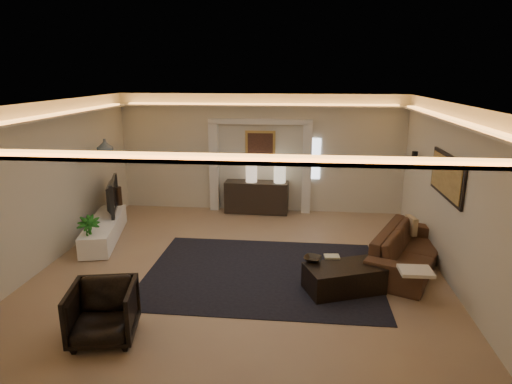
# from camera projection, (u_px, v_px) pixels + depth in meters

# --- Properties ---
(floor) EXTENTS (7.00, 7.00, 0.00)m
(floor) POSITION_uv_depth(u_px,v_px,m) (241.00, 267.00, 7.90)
(floor) COLOR #9E8362
(floor) RESTS_ON ground
(ceiling) EXTENTS (7.00, 7.00, 0.00)m
(ceiling) POSITION_uv_depth(u_px,v_px,m) (240.00, 103.00, 7.15)
(ceiling) COLOR white
(ceiling) RESTS_ON ground
(wall_back) EXTENTS (7.00, 0.00, 7.00)m
(wall_back) POSITION_uv_depth(u_px,v_px,m) (260.00, 154.00, 10.88)
(wall_back) COLOR beige
(wall_back) RESTS_ON ground
(wall_front) EXTENTS (7.00, 0.00, 7.00)m
(wall_front) POSITION_uv_depth(u_px,v_px,m) (189.00, 283.00, 4.17)
(wall_front) COLOR beige
(wall_front) RESTS_ON ground
(wall_left) EXTENTS (0.00, 7.00, 7.00)m
(wall_left) POSITION_uv_depth(u_px,v_px,m) (47.00, 184.00, 7.88)
(wall_left) COLOR beige
(wall_left) RESTS_ON ground
(wall_right) EXTENTS (0.00, 7.00, 7.00)m
(wall_right) POSITION_uv_depth(u_px,v_px,m) (453.00, 195.00, 7.17)
(wall_right) COLOR beige
(wall_right) RESTS_ON ground
(cove_soffit) EXTENTS (7.00, 7.00, 0.04)m
(cove_soffit) POSITION_uv_depth(u_px,v_px,m) (240.00, 121.00, 7.22)
(cove_soffit) COLOR silver
(cove_soffit) RESTS_ON ceiling
(daylight_slit) EXTENTS (0.25, 0.03, 1.00)m
(daylight_slit) POSITION_uv_depth(u_px,v_px,m) (315.00, 159.00, 10.75)
(daylight_slit) COLOR white
(daylight_slit) RESTS_ON wall_back
(area_rug) EXTENTS (4.00, 3.00, 0.01)m
(area_rug) POSITION_uv_depth(u_px,v_px,m) (263.00, 273.00, 7.67)
(area_rug) COLOR black
(area_rug) RESTS_ON ground
(pilaster_left) EXTENTS (0.22, 0.20, 2.20)m
(pilaster_left) POSITION_uv_depth(u_px,v_px,m) (214.00, 167.00, 11.00)
(pilaster_left) COLOR silver
(pilaster_left) RESTS_ON ground
(pilaster_right) EXTENTS (0.22, 0.20, 2.20)m
(pilaster_right) POSITION_uv_depth(u_px,v_px,m) (307.00, 169.00, 10.76)
(pilaster_right) COLOR silver
(pilaster_right) RESTS_ON ground
(alcove_header) EXTENTS (2.52, 0.20, 0.12)m
(alcove_header) POSITION_uv_depth(u_px,v_px,m) (260.00, 121.00, 10.58)
(alcove_header) COLOR silver
(alcove_header) RESTS_ON wall_back
(painting_frame) EXTENTS (0.74, 0.04, 0.74)m
(painting_frame) POSITION_uv_depth(u_px,v_px,m) (260.00, 146.00, 10.80)
(painting_frame) COLOR tan
(painting_frame) RESTS_ON wall_back
(painting_canvas) EXTENTS (0.62, 0.02, 0.62)m
(painting_canvas) POSITION_uv_depth(u_px,v_px,m) (260.00, 146.00, 10.78)
(painting_canvas) COLOR #4C2D1E
(painting_canvas) RESTS_ON wall_back
(art_panel_frame) EXTENTS (0.04, 1.64, 0.74)m
(art_panel_frame) POSITION_uv_depth(u_px,v_px,m) (447.00, 176.00, 7.39)
(art_panel_frame) COLOR black
(art_panel_frame) RESTS_ON wall_right
(art_panel_gold) EXTENTS (0.02, 1.50, 0.62)m
(art_panel_gold) POSITION_uv_depth(u_px,v_px,m) (446.00, 176.00, 7.40)
(art_panel_gold) COLOR tan
(art_panel_gold) RESTS_ON wall_right
(wall_sconce) EXTENTS (0.12, 0.12, 0.22)m
(wall_sconce) POSITION_uv_depth(u_px,v_px,m) (415.00, 157.00, 9.23)
(wall_sconce) COLOR black
(wall_sconce) RESTS_ON wall_right
(wall_niche) EXTENTS (0.10, 0.55, 0.04)m
(wall_niche) POSITION_uv_depth(u_px,v_px,m) (87.00, 159.00, 9.17)
(wall_niche) COLOR silver
(wall_niche) RESTS_ON wall_left
(console) EXTENTS (1.57, 0.54, 0.78)m
(console) POSITION_uv_depth(u_px,v_px,m) (257.00, 197.00, 10.93)
(console) COLOR black
(console) RESTS_ON ground
(lamp_left) EXTENTS (0.34, 0.34, 0.61)m
(lamp_left) POSITION_uv_depth(u_px,v_px,m) (251.00, 170.00, 10.76)
(lamp_left) COLOR beige
(lamp_left) RESTS_ON console
(lamp_right) EXTENTS (0.35, 0.35, 0.64)m
(lamp_right) POSITION_uv_depth(u_px,v_px,m) (280.00, 170.00, 10.69)
(lamp_right) COLOR beige
(lamp_right) RESTS_ON console
(media_ledge) EXTENTS (1.04, 2.27, 0.41)m
(media_ledge) POSITION_uv_depth(u_px,v_px,m) (104.00, 230.00, 9.15)
(media_ledge) COLOR white
(media_ledge) RESTS_ON ground
(tv) EXTENTS (1.25, 0.56, 0.73)m
(tv) POSITION_uv_depth(u_px,v_px,m) (108.00, 195.00, 9.56)
(tv) COLOR black
(tv) RESTS_ON media_ledge
(figurine) EXTENTS (0.16, 0.16, 0.42)m
(figurine) POSITION_uv_depth(u_px,v_px,m) (118.00, 196.00, 10.11)
(figurine) COLOR #332215
(figurine) RESTS_ON media_ledge
(ginger_jar) EXTENTS (0.39, 0.39, 0.36)m
(ginger_jar) POSITION_uv_depth(u_px,v_px,m) (105.00, 147.00, 9.35)
(ginger_jar) COLOR #485E68
(ginger_jar) RESTS_ON wall_niche
(plant) EXTENTS (0.57, 0.57, 0.78)m
(plant) POSITION_uv_depth(u_px,v_px,m) (89.00, 236.00, 8.32)
(plant) COLOR #1A6017
(plant) RESTS_ON ground
(sofa) EXTENTS (2.54, 1.82, 0.69)m
(sofa) POSITION_uv_depth(u_px,v_px,m) (408.00, 249.00, 7.82)
(sofa) COLOR #2E2115
(sofa) RESTS_ON ground
(throw_blanket) EXTENTS (0.48, 0.40, 0.05)m
(throw_blanket) POSITION_uv_depth(u_px,v_px,m) (416.00, 271.00, 6.49)
(throw_blanket) COLOR silver
(throw_blanket) RESTS_ON sofa
(throw_pillow) EXTENTS (0.18, 0.36, 0.34)m
(throw_pillow) POSITION_uv_depth(u_px,v_px,m) (411.00, 225.00, 8.45)
(throw_pillow) COLOR tan
(throw_pillow) RESTS_ON sofa
(coffee_table) EXTENTS (1.35, 1.04, 0.45)m
(coffee_table) POSITION_uv_depth(u_px,v_px,m) (344.00, 279.00, 7.01)
(coffee_table) COLOR black
(coffee_table) RESTS_ON ground
(bowl) EXTENTS (0.36, 0.36, 0.07)m
(bowl) POSITION_uv_depth(u_px,v_px,m) (313.00, 260.00, 7.14)
(bowl) COLOR black
(bowl) RESTS_ON coffee_table
(magazine) EXTENTS (0.26, 0.20, 0.03)m
(magazine) POSITION_uv_depth(u_px,v_px,m) (332.00, 257.00, 7.28)
(magazine) COLOR beige
(magazine) RESTS_ON coffee_table
(armchair) EXTENTS (0.96, 0.98, 0.76)m
(armchair) POSITION_uv_depth(u_px,v_px,m) (103.00, 313.00, 5.70)
(armchair) COLOR black
(armchair) RESTS_ON ground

